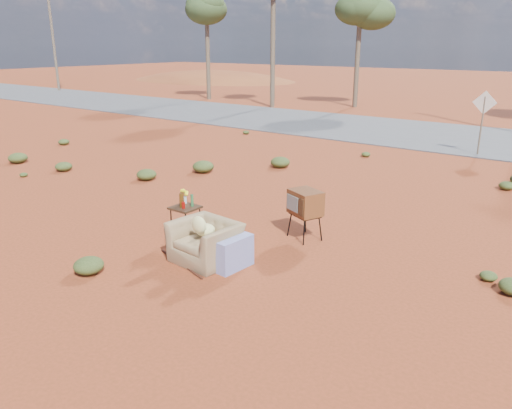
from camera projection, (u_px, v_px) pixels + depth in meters
The scene contains 12 objects.
ground at pixel (216, 260), 8.89m from camera, with size 140.00×140.00×0.00m, color #96381E.
highway at pixel (457, 138), 20.34m from camera, with size 140.00×7.00×0.04m, color #565659.
dirt_mound at pixel (213, 80), 51.87m from camera, with size 26.00×18.00×2.00m, color #985024.
armchair at pixel (210, 238), 8.71m from camera, with size 1.35×0.84×0.96m.
tv_unit at pixel (305, 203), 9.68m from camera, with size 0.75×0.69×0.99m.
side_table at pixel (185, 205), 9.60m from camera, with size 0.49×0.49×0.99m.
rusty_bar at pixel (181, 264), 8.72m from camera, with size 0.04×0.04×1.45m, color #4A1D13.
road_sign at pixel (483, 112), 16.74m from camera, with size 0.78×0.06×2.19m.
eucalyptus_far_left at pixel (206, 7), 32.54m from camera, with size 3.20×3.20×7.10m.
eucalyptus_near_left at pixel (360, 11), 28.55m from camera, with size 3.20×3.20×6.60m.
utility_pole_west at pixel (53, 37), 39.12m from camera, with size 1.40×0.20×8.00m.
scrub_patch at pixel (305, 190), 12.69m from camera, with size 17.49×8.07×0.33m.
Camera 1 is at (5.43, -6.12, 3.70)m, focal length 35.00 mm.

